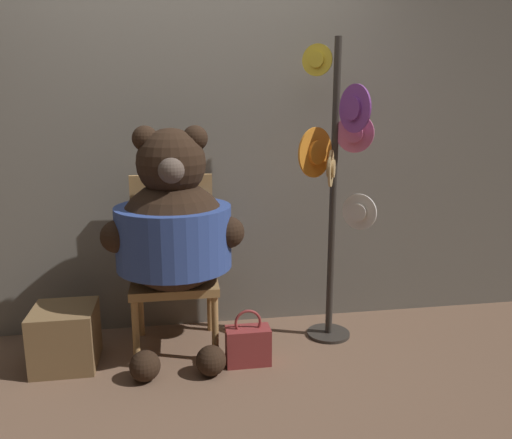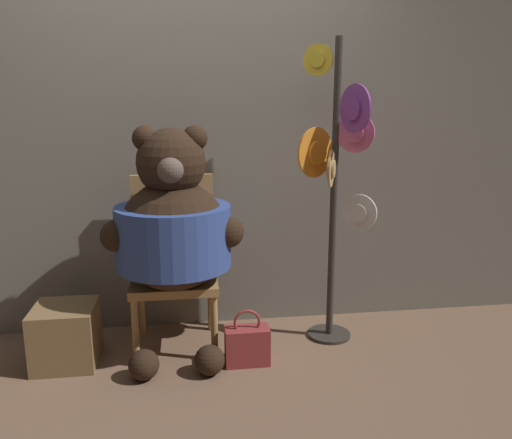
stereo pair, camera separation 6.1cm
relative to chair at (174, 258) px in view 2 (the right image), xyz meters
The scene contains 7 objects.
ground_plane 0.67m from the chair, 79.77° to the right, with size 14.00×14.00×0.00m, color brown.
wall_back 0.90m from the chair, 76.85° to the left, with size 8.00×0.10×2.80m.
chair is the anchor object (origin of this frame).
teddy_bear 0.29m from the chair, 87.64° to the right, with size 0.81×0.72×1.37m.
hat_display_rack 1.11m from the chair, ahead, with size 0.48×0.44×1.88m.
handbag_on_ground 0.70m from the chair, 41.98° to the right, with size 0.26×0.13×0.34m.
wooden_crate 0.77m from the chair, 161.37° to the right, with size 0.35×0.35×0.35m.
Camera 2 is at (0.02, -2.65, 1.47)m, focal length 35.00 mm.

